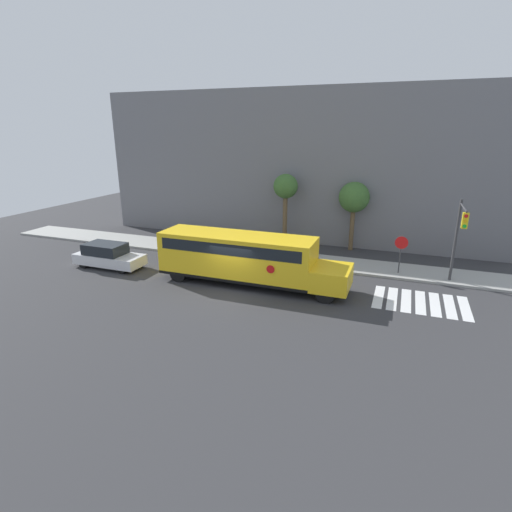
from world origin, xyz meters
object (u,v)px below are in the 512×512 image
stop_sign (401,249)px  tree_far_sidewalk (286,189)px  school_bus (243,256)px  traffic_light (459,232)px  tree_near_sidewalk (354,198)px  parked_car (108,256)px

stop_sign → tree_far_sidewalk: 9.75m
school_bus → traffic_light: traffic_light is taller
stop_sign → tree_near_sidewalk: (-3.53, 4.57, 2.21)m
traffic_light → tree_near_sidewalk: size_ratio=0.97×
stop_sign → tree_near_sidewalk: size_ratio=0.49×
school_bus → stop_sign: 9.59m
tree_near_sidewalk → tree_far_sidewalk: tree_far_sidewalk is taller
traffic_light → tree_far_sidewalk: size_ratio=0.89×
parked_car → stop_sign: 18.50m
parked_car → traffic_light: traffic_light is taller
traffic_light → tree_near_sidewalk: tree_near_sidewalk is taller
stop_sign → tree_far_sidewalk: size_ratio=0.45×
tree_near_sidewalk → tree_far_sidewalk: size_ratio=0.92×
stop_sign → traffic_light: 3.44m
school_bus → tree_far_sidewalk: (-0.08, 8.52, 2.73)m
parked_car → tree_far_sidewalk: (9.29, 8.91, 3.63)m
traffic_light → tree_far_sidewalk: tree_far_sidewalk is taller
school_bus → parked_car: 9.42m
tree_near_sidewalk → stop_sign: bearing=-52.3°
school_bus → traffic_light: size_ratio=2.24×
parked_car → tree_far_sidewalk: bearing=43.8°
parked_car → traffic_light: bearing=10.8°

